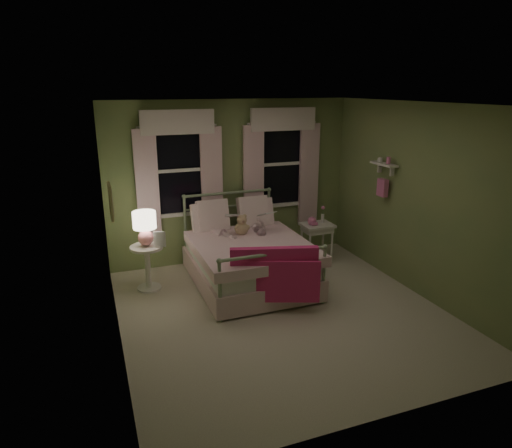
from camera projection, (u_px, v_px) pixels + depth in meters
name	position (u px, v px, depth m)	size (l,w,h in m)	color
room_shell	(284.00, 215.00, 5.49)	(4.20, 4.20, 4.20)	silver
bed	(248.00, 258.00, 6.66)	(1.58, 2.04, 1.18)	white
pink_throw	(275.00, 269.00, 5.68)	(1.09, 0.48, 0.71)	#D3296D
child_left	(220.00, 215.00, 6.79)	(0.27, 0.18, 0.75)	#F7D1DD
child_right	(256.00, 213.00, 6.98)	(0.35, 0.27, 0.71)	#F7D1DD
book_left	(225.00, 219.00, 6.56)	(0.20, 0.27, 0.03)	beige
book_right	(261.00, 218.00, 6.76)	(0.20, 0.27, 0.02)	beige
teddy_bear	(242.00, 226.00, 6.78)	(0.24, 0.20, 0.32)	tan
nightstand_left	(147.00, 261.00, 6.43)	(0.46, 0.46, 0.65)	white
table_lamp	(145.00, 225.00, 6.27)	(0.32, 0.32, 0.48)	pink
book_nightstand	(154.00, 246.00, 6.32)	(0.16, 0.22, 0.02)	beige
nightstand_right	(317.00, 230.00, 7.40)	(0.50, 0.40, 0.64)	white
pink_toy	(312.00, 221.00, 7.32)	(0.14, 0.19, 0.14)	pink
bud_vase	(323.00, 214.00, 7.42)	(0.06, 0.06, 0.28)	white
window_left	(179.00, 166.00, 6.93)	(1.34, 0.13, 1.96)	black
window_right	(282.00, 160.00, 7.50)	(1.34, 0.13, 1.96)	black
wall_shelf	(383.00, 176.00, 6.69)	(0.15, 0.50, 0.60)	white
framed_picture	(111.00, 202.00, 5.32)	(0.03, 0.32, 0.42)	beige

